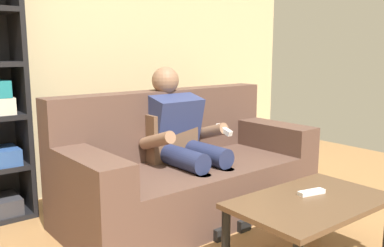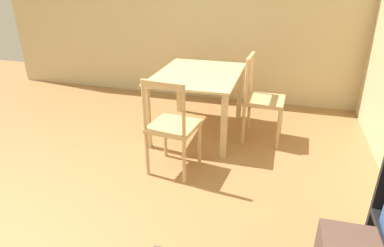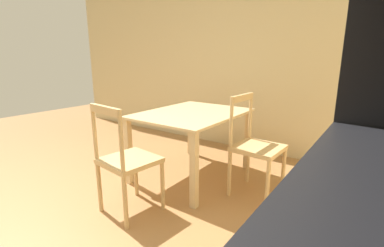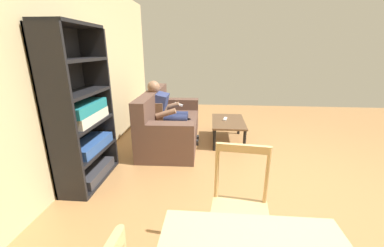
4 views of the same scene
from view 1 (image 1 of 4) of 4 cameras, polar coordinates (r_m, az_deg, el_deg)
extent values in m
cube|color=brown|center=(3.14, 0.00, -9.02)|extent=(1.96, 0.93, 0.40)
cube|color=brown|center=(3.29, -3.76, 0.12)|extent=(1.95, 0.25, 0.52)
cube|color=brown|center=(2.62, -14.64, -6.20)|extent=(0.26, 0.89, 0.22)
cube|color=brown|center=(3.64, 10.41, -1.49)|extent=(0.26, 0.89, 0.22)
cube|color=brown|center=(3.15, -2.81, -1.81)|extent=(0.40, 0.15, 0.36)
cube|color=navy|center=(3.18, -2.76, -0.56)|extent=(0.41, 0.34, 0.53)
sphere|color=#8C664C|center=(3.20, -3.70, 5.97)|extent=(0.21, 0.21, 0.21)
cylinder|color=navy|center=(2.94, -1.25, -4.86)|extent=(0.16, 0.44, 0.15)
cylinder|color=#8C664C|center=(2.86, 1.55, -10.98)|extent=(0.11, 0.11, 0.40)
cube|color=black|center=(2.87, 2.61, -14.40)|extent=(0.11, 0.24, 0.08)
cylinder|color=navy|center=(3.08, 1.99, -4.19)|extent=(0.16, 0.44, 0.15)
cylinder|color=#8C664C|center=(3.00, 4.77, -9.99)|extent=(0.11, 0.11, 0.40)
cube|color=black|center=(3.01, 5.82, -13.25)|extent=(0.11, 0.24, 0.08)
cylinder|color=#8C664C|center=(2.92, -4.87, -2.36)|extent=(0.10, 0.35, 0.19)
cylinder|color=#8C664C|center=(3.23, 2.46, -1.16)|extent=(0.10, 0.35, 0.19)
cube|color=white|center=(3.10, 4.44, -0.87)|extent=(0.04, 0.15, 0.08)
cube|color=brown|center=(2.47, 16.14, -10.38)|extent=(0.93, 0.57, 0.03)
cylinder|color=black|center=(2.40, 4.69, -15.75)|extent=(0.05, 0.05, 0.37)
cylinder|color=black|center=(3.00, 17.01, -10.78)|extent=(0.05, 0.05, 0.37)
cube|color=white|center=(2.55, 16.19, -9.12)|extent=(0.18, 0.09, 0.02)
cube|color=black|center=(3.31, -22.59, 4.14)|extent=(0.04, 0.36, 1.86)
camera|label=2|loc=(3.11, 1.63, 20.19)|focal=31.18mm
camera|label=3|loc=(3.17, -25.48, 10.47)|focal=25.29mm
camera|label=4|loc=(2.75, -91.80, 8.09)|focal=22.00mm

